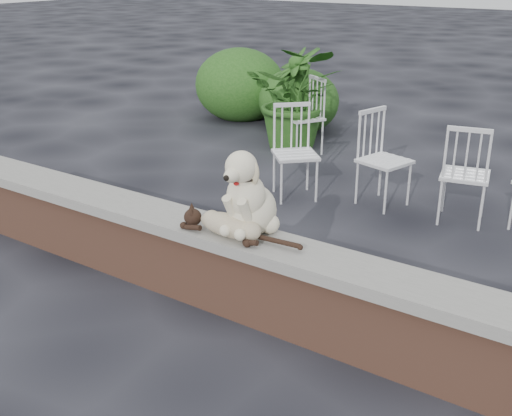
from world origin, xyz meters
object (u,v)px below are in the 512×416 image
Objects in this scene: chair_c at (465,173)px; chair_e at (385,159)px; chair_b at (303,116)px; chair_a at (295,153)px; dog at (252,189)px; potted_plant_b at (297,97)px; potted_plant_a at (297,98)px; cat at (229,224)px.

chair_c and chair_e have the same top height.
chair_b is 1.00× the size of chair_e.
chair_c is 1.00× the size of chair_a.
potted_plant_b reaches higher than dog.
chair_a is at bearing -59.82° from potted_plant_a.
chair_c is 2.76m from potted_plant_a.
chair_b is at bearing -32.81° from potted_plant_a.
chair_e is at bearing -24.10° from chair_a.
chair_a is at bearing -59.82° from potted_plant_b.
potted_plant_b is (-1.86, 3.73, -0.25)m from dog.
cat is 1.10× the size of chair_e.
potted_plant_a is at bearing 113.51° from cat.
chair_b and chair_e have the same top height.
chair_b is at bearing 73.20° from chair_a.
potted_plant_a is at bearing -37.63° from chair_c.
potted_plant_b reaches higher than chair_e.
dog is 0.64× the size of chair_e.
chair_c is at bearing -72.66° from chair_e.
chair_e is at bearing 90.30° from dog.
potted_plant_a reaches higher than chair_b.
cat is at bearing -36.50° from chair_b.
dog is at bearing 60.69° from chair_c.
potted_plant_a reaches higher than cat.
chair_b is 1.91m from chair_e.
potted_plant_a reaches higher than chair_a.
chair_a is 1.75m from potted_plant_a.
dog reaches higher than chair_c.
chair_e is at bearing -35.20° from potted_plant_a.
potted_plant_a is at bearing 177.80° from chair_b.
dog is 0.48× the size of potted_plant_b.
chair_b and chair_a have the same top height.
chair_c reaches higher than cat.
chair_c is at bearing 72.05° from dog.
potted_plant_b is at bearing 68.38° from chair_e.
cat is 1.10× the size of chair_c.
potted_plant_b is (-0.11, 0.18, -0.03)m from potted_plant_a.
potted_plant_a is at bearing 76.11° from chair_a.
dog is 2.51m from chair_c.
chair_a is at bearing -0.79° from chair_c.
chair_b reaches higher than cat.
chair_b is (-1.52, 3.61, -0.20)m from cat.
chair_e is at bearing -4.82° from chair_b.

